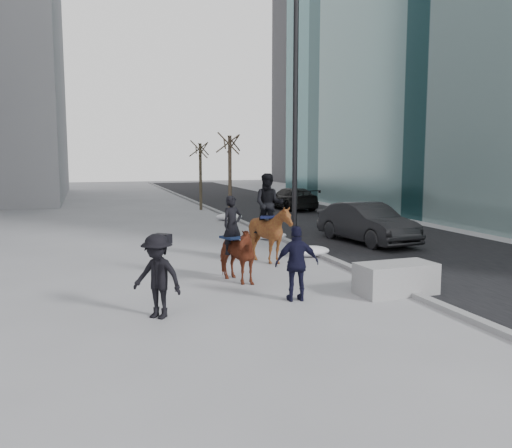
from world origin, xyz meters
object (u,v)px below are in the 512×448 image
object	(u,v)px
planter	(396,279)
car_near	(367,223)
mounted_left	(234,250)
mounted_right	(270,227)

from	to	relation	value
planter	car_near	world-z (taller)	car_near
mounted_left	mounted_right	xyz separation A→B (m)	(1.75, 2.17, 0.27)
car_near	mounted_right	distance (m)	5.50
planter	mounted_right	xyz separation A→B (m)	(-1.67, 4.59, 0.74)
planter	mounted_right	size ratio (longest dim) A/B	0.68
mounted_left	car_near	bearing A→B (deg)	35.88
mounted_left	mounted_right	distance (m)	2.80
car_near	mounted_left	size ratio (longest dim) A/B	2.05
car_near	mounted_left	distance (m)	8.13
planter	mounted_right	bearing A→B (deg)	110.00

